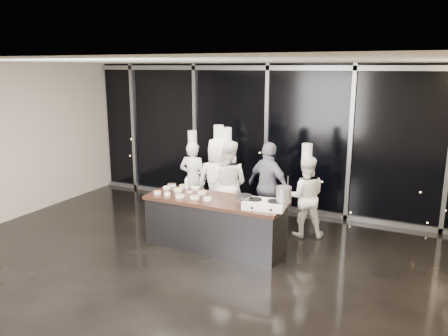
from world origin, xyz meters
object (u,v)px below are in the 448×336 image
object	(u,v)px
demo_counter	(215,223)
chef_left	(219,183)
stove	(265,204)
frying_pan	(244,196)
chef_center	(227,184)
chef_far_left	(193,178)
guest	(269,186)
stock_pot	(284,194)
chef_right	(305,196)

from	to	relation	value
demo_counter	chef_left	size ratio (longest dim) A/B	1.20
stove	chef_left	size ratio (longest dim) A/B	0.35
frying_pan	chef_center	bearing A→B (deg)	120.34
demo_counter	stove	distance (m)	1.08
chef_far_left	frying_pan	bearing A→B (deg)	132.86
demo_counter	chef_left	world-z (taller)	chef_left
guest	stock_pot	bearing A→B (deg)	142.22
stock_pot	chef_left	size ratio (longest dim) A/B	0.12
chef_center	chef_right	world-z (taller)	chef_center
chef_right	stock_pot	bearing A→B (deg)	68.81
stock_pot	guest	distance (m)	1.54
frying_pan	chef_left	distance (m)	1.45
demo_counter	guest	size ratio (longest dim) A/B	1.42
stock_pot	chef_left	xyz separation A→B (m)	(-1.63, 0.96, -0.24)
frying_pan	chef_center	xyz separation A→B (m)	(-0.83, 1.10, -0.17)
chef_center	chef_far_left	bearing A→B (deg)	-27.87
chef_center	demo_counter	bearing A→B (deg)	97.13
chef_right	chef_left	bearing A→B (deg)	-9.77
stove	chef_left	xyz separation A→B (m)	(-1.33, 1.01, -0.04)
demo_counter	stove	size ratio (longest dim) A/B	3.46
frying_pan	stock_pot	xyz separation A→B (m)	(0.65, 0.10, 0.10)
chef_far_left	stock_pot	bearing A→B (deg)	143.00
frying_pan	stock_pot	distance (m)	0.67
demo_counter	stove	world-z (taller)	stove
stock_pot	chef_far_left	world-z (taller)	chef_far_left
stove	chef_center	size ratio (longest dim) A/B	0.35
stove	chef_left	distance (m)	1.67
demo_counter	chef_center	xyz separation A→B (m)	(-0.23, 0.94, 0.44)
stock_pot	chef_right	distance (m)	1.34
chef_far_left	chef_center	bearing A→B (deg)	150.95
frying_pan	stock_pot	size ratio (longest dim) A/B	1.96
demo_counter	chef_left	distance (m)	1.08
chef_left	stock_pot	bearing A→B (deg)	133.98
demo_counter	chef_right	world-z (taller)	chef_right
chef_center	chef_left	bearing A→B (deg)	7.48
guest	chef_left	bearing A→B (deg)	45.42
demo_counter	chef_center	size ratio (longest dim) A/B	1.23
stove	chef_right	distance (m)	1.38
demo_counter	guest	bearing A→B (deg)	67.85
chef_left	chef_center	xyz separation A→B (m)	(0.15, 0.04, -0.02)
chef_center	guest	world-z (taller)	chef_center
stock_pot	chef_center	world-z (taller)	chef_center
stock_pot	chef_right	xyz separation A→B (m)	(0.00, 1.28, -0.38)
chef_center	stove	bearing A→B (deg)	131.86
chef_far_left	chef_left	world-z (taller)	chef_left
chef_left	guest	size ratio (longest dim) A/B	1.19
frying_pan	chef_far_left	bearing A→B (deg)	133.83
demo_counter	chef_far_left	size ratio (longest dim) A/B	1.34
demo_counter	stock_pot	distance (m)	1.44
chef_far_left	chef_center	distance (m)	1.04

